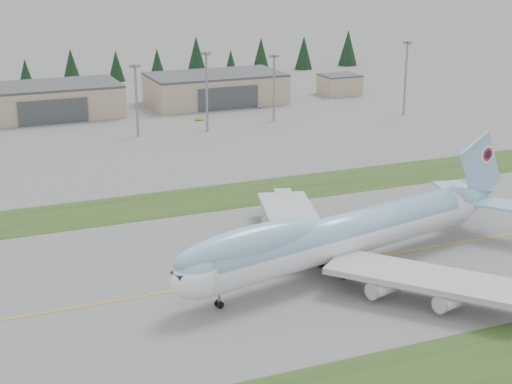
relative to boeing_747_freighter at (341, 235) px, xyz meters
name	(u,v)px	position (x,y,z in m)	size (l,w,h in m)	color
ground	(263,276)	(-13.56, 3.09, -6.76)	(7000.00, 7000.00, 0.00)	slate
grass_strip_near	(375,383)	(-13.56, -34.91, -6.76)	(400.00, 14.00, 0.08)	#27481A
grass_strip_far	(185,201)	(-13.56, 48.09, -6.76)	(400.00, 18.00, 0.08)	#27481A
taxiway_line_main	(263,276)	(-13.56, 3.09, -6.76)	(400.00, 0.40, 0.02)	gold
boeing_747_freighter	(341,235)	(0.00, 0.00, 0.00)	(78.10, 65.58, 20.50)	white
hangar_center	(47,100)	(-28.56, 152.98, -1.37)	(48.00, 26.60, 10.80)	tan
hangar_right	(216,88)	(31.44, 152.98, -1.37)	(48.00, 26.60, 10.80)	tan
control_shed	(340,84)	(81.44, 151.09, -2.96)	(14.00, 12.00, 7.60)	tan
floodlight_masts	(139,84)	(-7.04, 112.47, 9.24)	(202.92, 10.72, 24.66)	gray
service_vehicle_b	(200,120)	(16.57, 127.28, -6.76)	(1.11, 3.17, 1.04)	#A2B82E
service_vehicle_c	(259,108)	(42.69, 139.09, -6.76)	(1.72, 4.24, 1.23)	silver
conifer_belt	(101,64)	(2.92, 214.98, 0.56)	(270.21, 15.47, 16.76)	black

